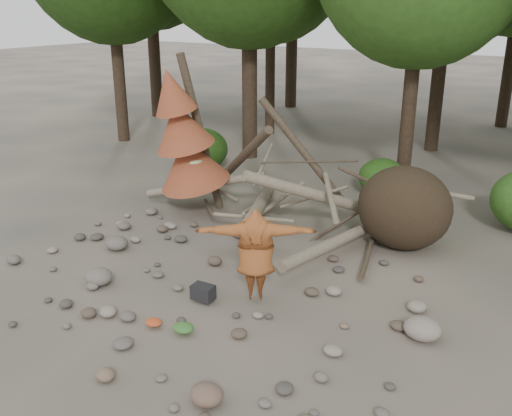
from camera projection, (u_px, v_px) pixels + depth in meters
The scene contains 13 objects.
ground at pixel (205, 292), 11.46m from camera, with size 120.00×120.00×0.00m, color #514C44.
deadfall_pile at pixel (380, 206), 13.52m from camera, with size 8.55×5.24×3.30m.
dead_conifer at pixel (185, 139), 14.99m from camera, with size 2.06×2.16×4.35m.
bush_left at pixel (202, 149), 19.70m from camera, with size 1.80×1.80×1.44m, color #224713.
bush_mid at pixel (382, 177), 17.10m from camera, with size 1.40×1.40×1.12m, color #2D5A1A.
frisbee_thrower at pixel (256, 254), 10.82m from camera, with size 3.03×1.68×2.38m.
backpack at pixel (203, 295), 11.07m from camera, with size 0.43×0.29×0.29m, color black.
cloth_green at pixel (183, 330), 10.01m from camera, with size 0.39×0.33×0.15m, color #386B2A.
cloth_orange at pixel (154, 325), 10.21m from camera, with size 0.32×0.26×0.12m, color #BA441F.
boulder_front_left at pixel (98, 277), 11.74m from camera, with size 0.59×0.53×0.36m, color #6E665C.
boulder_front_right at pixel (207, 395), 8.24m from camera, with size 0.50×0.45×0.30m, color brown.
boulder_mid_right at pixel (422, 329), 9.83m from camera, with size 0.65×0.59×0.39m, color gray.
boulder_mid_left at pixel (116, 243), 13.40m from camera, with size 0.56×0.50×0.33m, color #686057.
Camera 1 is at (6.27, -8.12, 5.50)m, focal length 40.00 mm.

